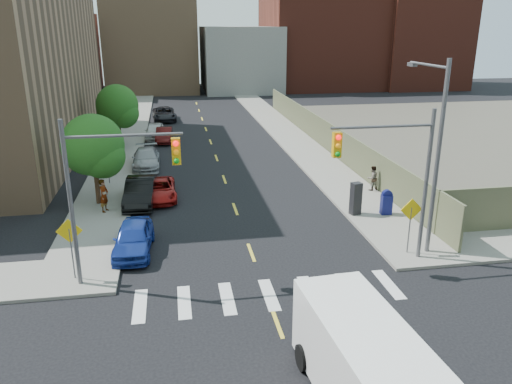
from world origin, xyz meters
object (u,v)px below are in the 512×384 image
object	(u,v)px
parked_car_silver	(146,159)
cargo_van	(361,360)
parked_car_blue	(133,238)
parked_car_red	(159,190)
parked_car_grey	(164,114)
mailbox	(386,202)
payphone	(356,199)
parked_car_black	(141,192)
parked_car_maroon	(164,135)
pedestrian_west	(104,195)
pedestrian_east	(372,178)
parked_car_white	(155,131)

from	to	relation	value
parked_car_silver	cargo_van	world-z (taller)	cargo_van
parked_car_blue	parked_car_red	distance (m)	7.70
parked_car_grey	mailbox	distance (m)	34.66
payphone	parked_car_red	bearing A→B (deg)	142.94
parked_car_black	parked_car_red	bearing A→B (deg)	38.81
parked_car_red	parked_car_maroon	world-z (taller)	parked_car_maroon
parked_car_silver	parked_car_grey	distance (m)	19.74
cargo_van	pedestrian_west	size ratio (longest dim) A/B	3.12
parked_car_black	pedestrian_east	distance (m)	14.62
parked_car_red	cargo_van	bearing A→B (deg)	-74.76
parked_car_black	parked_car_red	xyz separation A→B (m)	(1.09, 0.79, -0.19)
parked_car_silver	cargo_van	xyz separation A→B (m)	(6.99, -26.28, 0.69)
parked_car_red	parked_car_white	world-z (taller)	parked_car_white
parked_car_grey	cargo_van	bearing A→B (deg)	-86.99
mailbox	payphone	bearing A→B (deg)	173.87
parked_car_white	mailbox	xyz separation A→B (m)	(13.33, -22.75, 0.09)
parked_car_red	payphone	world-z (taller)	payphone
pedestrian_west	pedestrian_east	bearing A→B (deg)	-66.30
parked_car_black	pedestrian_west	bearing A→B (deg)	-143.06
parked_car_white	parked_car_grey	distance (m)	9.61
parked_car_black	payphone	xyz separation A→B (m)	(12.03, -4.12, 0.28)
parked_car_silver	parked_car_grey	xyz separation A→B (m)	(1.24, 19.70, 0.03)
cargo_van	payphone	world-z (taller)	cargo_van
parked_car_maroon	pedestrian_west	distance (m)	18.40
parked_car_red	pedestrian_west	world-z (taller)	pedestrian_west
parked_car_red	mailbox	size ratio (longest dim) A/B	3.04
parked_car_blue	mailbox	world-z (taller)	mailbox
mailbox	cargo_van	bearing A→B (deg)	-113.15
parked_car_blue	mailbox	xyz separation A→B (m)	(13.75, 2.43, 0.12)
mailbox	parked_car_maroon	bearing A→B (deg)	123.63
parked_car_grey	mailbox	xyz separation A→B (m)	(12.51, -32.32, 0.10)
parked_car_black	parked_car_red	distance (m)	1.36
mailbox	parked_car_black	bearing A→B (deg)	165.45
mailbox	parked_car_blue	bearing A→B (deg)	-166.78
cargo_van	pedestrian_east	size ratio (longest dim) A/B	3.72
parked_car_blue	parked_car_grey	world-z (taller)	parked_car_grey
parked_car_blue	parked_car_white	size ratio (longest dim) A/B	0.97
parked_car_black	cargo_van	size ratio (longest dim) A/B	0.80
payphone	mailbox	bearing A→B (deg)	-22.22
pedestrian_east	parked_car_blue	bearing A→B (deg)	9.22
parked_car_blue	parked_car_grey	distance (m)	34.77
pedestrian_east	parked_car_red	bearing A→B (deg)	-19.35
parked_car_red	parked_car_grey	xyz separation A→B (m)	(0.15, 27.13, 0.13)
payphone	parked_car_silver	bearing A→B (deg)	121.40
pedestrian_west	pedestrian_east	xyz separation A→B (m)	(16.57, 1.12, -0.15)
parked_car_silver	parked_car_white	bearing A→B (deg)	86.98
parked_car_red	pedestrian_east	bearing A→B (deg)	-6.27
payphone	parked_car_grey	bearing A→B (deg)	95.72
parked_car_white	pedestrian_east	distance (m)	23.35
parked_car_black	parked_car_grey	size ratio (longest dim) A/B	0.90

